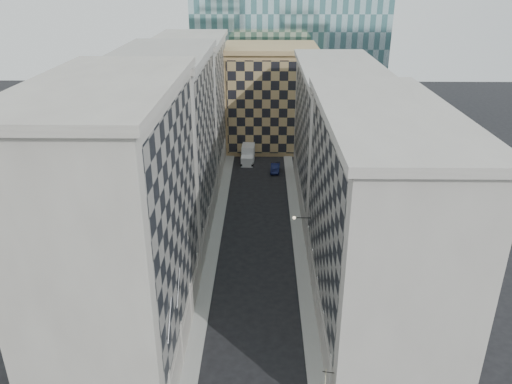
{
  "coord_description": "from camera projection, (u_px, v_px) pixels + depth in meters",
  "views": [
    {
      "loc": [
        0.73,
        -24.86,
        30.82
      ],
      "look_at": [
        0.15,
        14.64,
        13.39
      ],
      "focal_mm": 35.0,
      "sensor_mm": 36.0,
      "label": 1
    }
  ],
  "objects": [
    {
      "name": "sidewalk_east",
      "position": [
        298.0,
        240.0,
        62.53
      ],
      "size": [
        1.5,
        100.0,
        0.15
      ],
      "primitive_type": "cube",
      "color": "gray",
      "rests_on": "ground"
    },
    {
      "name": "flagpoles_left",
      "position": [
        174.0,
        303.0,
        37.53
      ],
      "size": [
        0.1,
        6.33,
        2.33
      ],
      "color": "gray",
      "rests_on": "ground"
    },
    {
      "name": "tan_block",
      "position": [
        270.0,
        97.0,
        93.46
      ],
      "size": [
        16.8,
        14.8,
        18.8
      ],
      "color": "tan",
      "rests_on": "ground"
    },
    {
      "name": "dark_car",
      "position": [
        275.0,
        168.0,
        83.8
      ],
      "size": [
        1.7,
        4.3,
        1.39
      ],
      "primitive_type": "imported",
      "rotation": [
        0.0,
        0.0,
        -0.05
      ],
      "color": "#10163C",
      "rests_on": "ground"
    },
    {
      "name": "bldg_right_b",
      "position": [
        336.0,
        137.0,
        69.49
      ],
      "size": [
        10.8,
        28.8,
        19.7
      ],
      "color": "#A7A099",
      "rests_on": "ground"
    },
    {
      "name": "box_truck",
      "position": [
        248.0,
        155.0,
        87.95
      ],
      "size": [
        2.39,
        5.4,
        2.92
      ],
      "rotation": [
        0.0,
        0.0,
        -0.04
      ],
      "color": "silver",
      "rests_on": "ground"
    },
    {
      "name": "bldg_left_c",
      "position": [
        192.0,
        106.0,
        81.28
      ],
      "size": [
        10.8,
        22.8,
        21.7
      ],
      "color": "#9F998F",
      "rests_on": "ground"
    },
    {
      "name": "sidewalk_west",
      "position": [
        215.0,
        239.0,
        62.68
      ],
      "size": [
        1.5,
        100.0,
        0.15
      ],
      "primitive_type": "cube",
      "color": "gray",
      "rests_on": "ground"
    },
    {
      "name": "bracket_lamp",
      "position": [
        296.0,
        218.0,
        54.58
      ],
      "size": [
        1.98,
        0.36,
        0.36
      ],
      "color": "black",
      "rests_on": "ground"
    },
    {
      "name": "bldg_left_b",
      "position": [
        168.0,
        146.0,
        60.95
      ],
      "size": [
        10.8,
        22.8,
        22.7
      ],
      "color": "#9B9890",
      "rests_on": "ground"
    },
    {
      "name": "shop_sign",
      "position": [
        326.0,
        377.0,
        36.32
      ],
      "size": [
        0.9,
        0.79,
        0.88
      ],
      "rotation": [
        0.0,
        0.0,
        -0.16
      ],
      "color": "black",
      "rests_on": "ground"
    },
    {
      "name": "bldg_right_a",
      "position": [
        376.0,
        222.0,
        44.6
      ],
      "size": [
        10.8,
        26.8,
        20.7
      ],
      "color": "#A7A099",
      "rests_on": "ground"
    },
    {
      "name": "bldg_left_a",
      "position": [
        120.0,
        227.0,
        40.63
      ],
      "size": [
        10.8,
        22.8,
        23.7
      ],
      "color": "#9F998F",
      "rests_on": "ground"
    }
  ]
}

